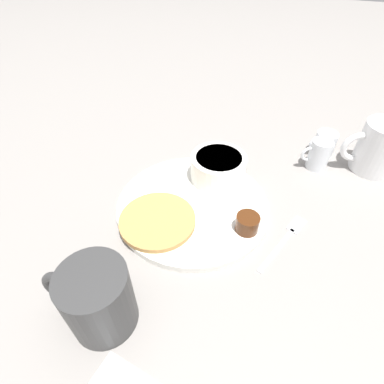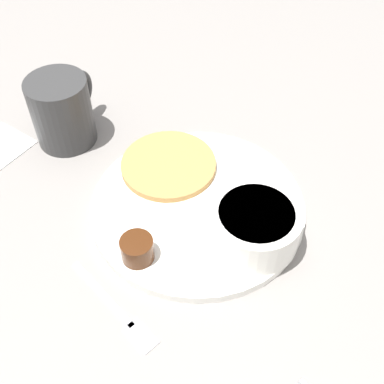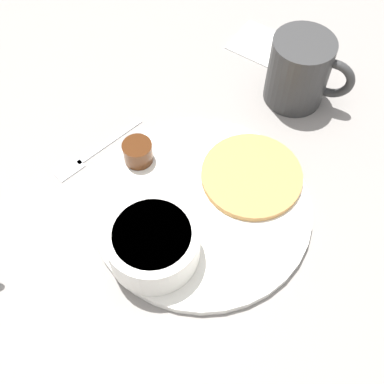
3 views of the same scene
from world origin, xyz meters
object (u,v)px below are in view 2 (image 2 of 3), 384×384
object	(u,v)px
plate	(198,206)
bowl	(255,225)
coffee_mug	(63,110)
fork	(121,314)

from	to	relation	value
plate	bowl	bearing A→B (deg)	73.43
coffee_mug	plate	bearing A→B (deg)	77.77
bowl	fork	xyz separation A→B (m)	(0.15, -0.10, -0.04)
plate	fork	distance (m)	0.17
coffee_mug	fork	distance (m)	0.31
plate	bowl	xyz separation A→B (m)	(0.02, 0.08, 0.03)
coffee_mug	fork	world-z (taller)	coffee_mug
bowl	fork	distance (m)	0.18
plate	fork	xyz separation A→B (m)	(0.17, -0.02, -0.00)
plate	bowl	distance (m)	0.09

